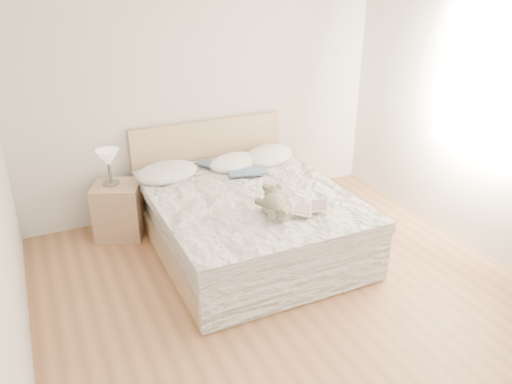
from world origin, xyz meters
TOP-DOWN VIEW (x-y plane):
  - floor at (0.00, 0.00)m, footprint 4.00×4.50m
  - wall_back at (0.00, 2.25)m, footprint 4.00×0.02m
  - window at (1.99, 0.30)m, footprint 0.02×1.30m
  - bed at (0.00, 1.19)m, footprint 1.72×2.14m
  - nightstand at (-1.07, 1.91)m, footprint 0.57×0.55m
  - table_lamp at (-1.11, 1.95)m, footprint 0.27×0.27m
  - pillow_left at (-0.58, 1.81)m, footprint 0.71×0.56m
  - pillow_middle at (0.13, 1.79)m, footprint 0.65×0.55m
  - pillow_right at (0.55, 1.81)m, footprint 0.75×0.66m
  - blouse at (0.21, 1.69)m, footprint 0.75×0.78m
  - photo_book at (-0.62, 1.69)m, footprint 0.37×0.31m
  - childrens_book at (0.31, 0.53)m, footprint 0.42×0.38m
  - teddy_bear at (-0.02, 0.58)m, footprint 0.35×0.42m

SIDE VIEW (x-z plane):
  - floor at x=0.00m, z-range 0.00..0.00m
  - nightstand at x=-1.07m, z-range 0.00..0.56m
  - bed at x=0.00m, z-range -0.19..0.81m
  - blouse at x=0.21m, z-range 0.62..0.64m
  - photo_book at x=-0.62m, z-range 0.62..0.64m
  - childrens_book at x=0.31m, z-range 0.62..0.64m
  - pillow_left at x=-0.58m, z-range 0.54..0.74m
  - pillow_middle at x=0.13m, z-range 0.56..0.72m
  - pillow_right at x=0.55m, z-range 0.55..0.73m
  - teddy_bear at x=-0.02m, z-range 0.56..0.74m
  - table_lamp at x=-1.11m, z-range 0.64..0.99m
  - wall_back at x=0.00m, z-range 0.00..2.70m
  - window at x=1.99m, z-range 0.90..2.00m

